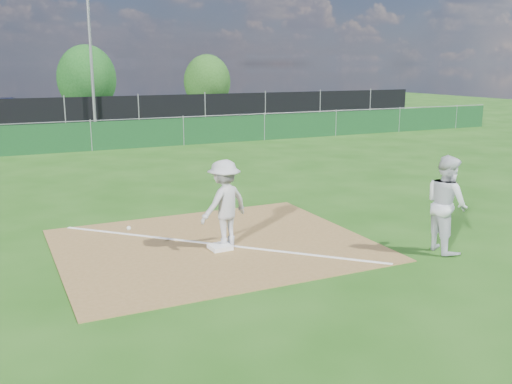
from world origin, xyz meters
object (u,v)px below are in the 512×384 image
runner (446,204)px  car_mid (11,112)px  car_right (107,110)px  light_pole (91,55)px  play_at_first (224,203)px  tree_mid (87,79)px  first_base (220,247)px  tree_right (207,82)px

runner → car_mid: runner is taller
car_mid → car_right: bearing=-63.1°
light_pole → car_mid: (-4.01, 4.18, -3.19)m
play_at_first → tree_mid: (2.73, 32.43, 1.64)m
car_right → tree_mid: size_ratio=0.94×
first_base → runner: runner is taller
runner → tree_right: bearing=-3.3°
tree_mid → play_at_first: bearing=-94.8°
play_at_first → runner: (3.73, -2.05, 0.05)m
car_mid → tree_right: size_ratio=1.14×
first_base → car_right: car_right is taller
light_pole → first_base: light_pole is taller
car_right → play_at_first: bearing=-166.6°
light_pole → first_base: (-1.50, -22.03, -3.94)m
runner → tree_right: (7.96, 34.05, 1.26)m
car_right → car_mid: bearing=115.8°
first_base → tree_mid: 32.82m
car_mid → runner: bearing=-146.4°
light_pole → car_right: 6.04m
light_pole → car_right: (1.60, 4.79, -3.32)m
play_at_first → tree_mid: bearing=85.2°
light_pole → first_base: bearing=-93.9°
first_base → car_mid: bearing=95.5°
car_mid → first_base: bearing=-153.8°
car_mid → play_at_first: bearing=-153.4°
runner → tree_mid: (-1.00, 34.49, 1.58)m
first_base → car_mid: (-2.50, 26.21, 0.75)m
light_pole → car_mid: 6.61m
play_at_first → car_right: bearing=83.7°
light_pole → car_right: light_pole is taller
car_mid → tree_right: (14.36, 5.95, 1.39)m
light_pole → car_mid: light_pole is taller
play_at_first → runner: size_ratio=1.36×
tree_mid → tree_right: (8.96, -0.44, -0.32)m
tree_mid → runner: bearing=-88.3°
runner → car_right: runner is taller
first_base → car_right: (3.11, 26.82, 0.62)m
light_pole → car_right: bearing=71.5°
play_at_first → first_base: bearing=-135.1°
play_at_first → runner: bearing=-28.8°
light_pole → play_at_first: bearing=-93.5°
first_base → car_mid: size_ratio=0.08×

